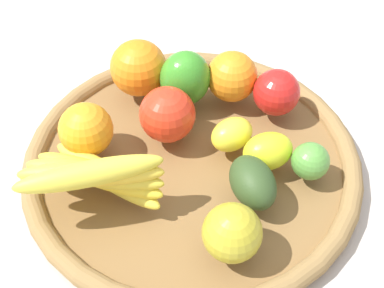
{
  "coord_description": "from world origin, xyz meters",
  "views": [
    {
      "loc": [
        -0.07,
        -0.48,
        0.58
      ],
      "look_at": [
        0.0,
        0.0,
        0.05
      ],
      "focal_mm": 51.19,
      "sensor_mm": 36.0,
      "label": 1
    }
  ],
  "objects_px": {
    "apple_0": "(232,233)",
    "bell_pepper": "(185,78)",
    "apple_1": "(167,114)",
    "lemon_1": "(232,134)",
    "banana_bunch": "(96,174)",
    "avocado": "(253,182)",
    "orange_1": "(232,76)",
    "lemon_0": "(268,151)",
    "orange_0": "(139,68)",
    "apple_2": "(276,92)",
    "orange_2": "(86,130)",
    "lime_0": "(310,161)"
  },
  "relations": [
    {
      "from": "lemon_0",
      "to": "apple_2",
      "type": "height_order",
      "value": "apple_2"
    },
    {
      "from": "orange_2",
      "to": "apple_2",
      "type": "distance_m",
      "value": 0.27
    },
    {
      "from": "lime_0",
      "to": "apple_2",
      "type": "height_order",
      "value": "apple_2"
    },
    {
      "from": "banana_bunch",
      "to": "avocado",
      "type": "bearing_deg",
      "value": -8.53
    },
    {
      "from": "bell_pepper",
      "to": "lime_0",
      "type": "height_order",
      "value": "bell_pepper"
    },
    {
      "from": "apple_0",
      "to": "apple_1",
      "type": "bearing_deg",
      "value": 104.09
    },
    {
      "from": "avocado",
      "to": "orange_2",
      "type": "bearing_deg",
      "value": 150.52
    },
    {
      "from": "lemon_0",
      "to": "apple_1",
      "type": "bearing_deg",
      "value": 148.81
    },
    {
      "from": "orange_0",
      "to": "apple_2",
      "type": "relative_size",
      "value": 1.25
    },
    {
      "from": "apple_1",
      "to": "banana_bunch",
      "type": "bearing_deg",
      "value": -136.0
    },
    {
      "from": "apple_2",
      "to": "orange_2",
      "type": "bearing_deg",
      "value": -172.36
    },
    {
      "from": "apple_0",
      "to": "apple_2",
      "type": "bearing_deg",
      "value": 63.68
    },
    {
      "from": "orange_2",
      "to": "lemon_0",
      "type": "relative_size",
      "value": 1.08
    },
    {
      "from": "apple_1",
      "to": "orange_1",
      "type": "bearing_deg",
      "value": 32.53
    },
    {
      "from": "banana_bunch",
      "to": "bell_pepper",
      "type": "xyz_separation_m",
      "value": [
        0.13,
        0.16,
        -0.0
      ]
    },
    {
      "from": "banana_bunch",
      "to": "orange_1",
      "type": "xyz_separation_m",
      "value": [
        0.2,
        0.16,
        -0.01
      ]
    },
    {
      "from": "apple_0",
      "to": "banana_bunch",
      "type": "distance_m",
      "value": 0.18
    },
    {
      "from": "apple_0",
      "to": "lemon_0",
      "type": "height_order",
      "value": "apple_0"
    },
    {
      "from": "apple_2",
      "to": "apple_1",
      "type": "distance_m",
      "value": 0.16
    },
    {
      "from": "lemon_0",
      "to": "orange_1",
      "type": "bearing_deg",
      "value": 98.08
    },
    {
      "from": "apple_1",
      "to": "avocado",
      "type": "bearing_deg",
      "value": -53.69
    },
    {
      "from": "apple_0",
      "to": "bell_pepper",
      "type": "distance_m",
      "value": 0.26
    },
    {
      "from": "lemon_0",
      "to": "banana_bunch",
      "type": "bearing_deg",
      "value": -174.6
    },
    {
      "from": "apple_0",
      "to": "avocado",
      "type": "height_order",
      "value": "apple_0"
    },
    {
      "from": "lemon_1",
      "to": "lime_0",
      "type": "bearing_deg",
      "value": -35.6
    },
    {
      "from": "apple_0",
      "to": "avocado",
      "type": "bearing_deg",
      "value": 60.54
    },
    {
      "from": "orange_2",
      "to": "avocado",
      "type": "xyz_separation_m",
      "value": [
        0.2,
        -0.11,
        -0.01
      ]
    },
    {
      "from": "lemon_1",
      "to": "lemon_0",
      "type": "distance_m",
      "value": 0.05
    },
    {
      "from": "lemon_1",
      "to": "apple_2",
      "type": "xyz_separation_m",
      "value": [
        0.08,
        0.06,
        0.01
      ]
    },
    {
      "from": "apple_0",
      "to": "lemon_1",
      "type": "height_order",
      "value": "apple_0"
    },
    {
      "from": "banana_bunch",
      "to": "bell_pepper",
      "type": "relative_size",
      "value": 2.1
    },
    {
      "from": "orange_1",
      "to": "lemon_1",
      "type": "bearing_deg",
      "value": -101.15
    },
    {
      "from": "apple_0",
      "to": "orange_2",
      "type": "height_order",
      "value": "orange_2"
    },
    {
      "from": "apple_0",
      "to": "apple_1",
      "type": "xyz_separation_m",
      "value": [
        -0.05,
        0.19,
        0.0
      ]
    },
    {
      "from": "orange_0",
      "to": "avocado",
      "type": "height_order",
      "value": "orange_0"
    },
    {
      "from": "lemon_0",
      "to": "apple_2",
      "type": "relative_size",
      "value": 1.01
    },
    {
      "from": "orange_2",
      "to": "lime_0",
      "type": "distance_m",
      "value": 0.29
    },
    {
      "from": "lemon_1",
      "to": "apple_1",
      "type": "height_order",
      "value": "apple_1"
    },
    {
      "from": "lemon_1",
      "to": "bell_pepper",
      "type": "height_order",
      "value": "bell_pepper"
    },
    {
      "from": "apple_0",
      "to": "banana_bunch",
      "type": "bearing_deg",
      "value": 145.5
    },
    {
      "from": "apple_0",
      "to": "apple_1",
      "type": "height_order",
      "value": "apple_1"
    },
    {
      "from": "apple_0",
      "to": "avocado",
      "type": "xyz_separation_m",
      "value": [
        0.04,
        0.07,
        -0.01
      ]
    },
    {
      "from": "avocado",
      "to": "apple_2",
      "type": "height_order",
      "value": "apple_2"
    },
    {
      "from": "apple_0",
      "to": "lemon_0",
      "type": "distance_m",
      "value": 0.14
    },
    {
      "from": "banana_bunch",
      "to": "lemon_1",
      "type": "bearing_deg",
      "value": 18.34
    },
    {
      "from": "orange_1",
      "to": "apple_1",
      "type": "distance_m",
      "value": 0.12
    },
    {
      "from": "banana_bunch",
      "to": "avocado",
      "type": "height_order",
      "value": "banana_bunch"
    },
    {
      "from": "apple_0",
      "to": "orange_0",
      "type": "xyz_separation_m",
      "value": [
        -0.08,
        0.29,
        0.01
      ]
    },
    {
      "from": "apple_0",
      "to": "lime_0",
      "type": "bearing_deg",
      "value": 38.41
    },
    {
      "from": "avocado",
      "to": "apple_1",
      "type": "relative_size",
      "value": 1.03
    }
  ]
}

